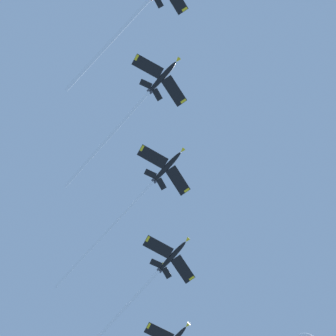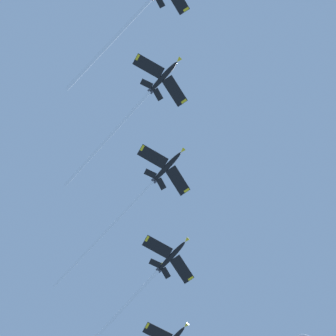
{
  "view_description": "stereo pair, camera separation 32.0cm",
  "coord_description": "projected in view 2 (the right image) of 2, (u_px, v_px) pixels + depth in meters",
  "views": [
    {
      "loc": [
        -16.59,
        -21.42,
        1.84
      ],
      "look_at": [
        -47.28,
        -39.59,
        144.63
      ],
      "focal_mm": 52.1,
      "sensor_mm": 36.0,
      "label": 1
    },
    {
      "loc": [
        -16.43,
        -21.69,
        1.84
      ],
      "look_at": [
        -47.28,
        -39.59,
        144.63
      ],
      "focal_mm": 52.1,
      "sensor_mm": 36.0,
      "label": 2
    }
  ],
  "objects": [
    {
      "name": "jet_third",
      "position": [
        144.0,
        191.0,
        146.54
      ],
      "size": [
        22.88,
        54.19,
        12.46
      ],
      "color": "black"
    },
    {
      "name": "jet_fourth",
      "position": [
        138.0,
        292.0,
        148.82
      ],
      "size": [
        23.41,
        55.51,
        13.42
      ],
      "color": "black"
    },
    {
      "name": "jet_lead",
      "position": [
        139.0,
        12.0,
        142.02
      ],
      "size": [
        21.73,
        47.44,
        12.49
      ],
      "color": "black"
    },
    {
      "name": "jet_second",
      "position": [
        141.0,
        101.0,
        143.84
      ],
      "size": [
        22.29,
        48.11,
        12.37
      ],
      "color": "black"
    }
  ]
}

